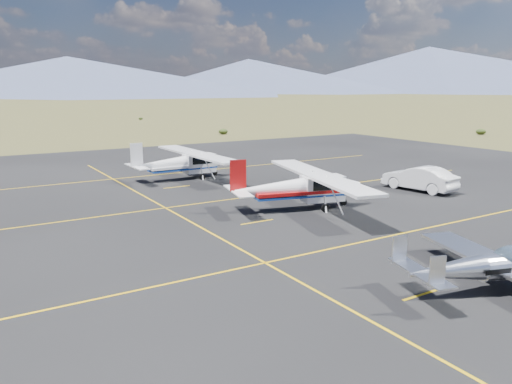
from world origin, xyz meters
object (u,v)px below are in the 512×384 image
object	(u,v)px
aircraft_low_wing	(497,266)
sedan	(419,178)
aircraft_cessna	(300,186)
aircraft_plain	(183,162)

from	to	relation	value
aircraft_low_wing	sedan	size ratio (longest dim) A/B	1.77
aircraft_low_wing	aircraft_cessna	world-z (taller)	aircraft_cessna
sedan	aircraft_low_wing	bearing A→B (deg)	40.29
aircraft_low_wing	aircraft_cessna	distance (m)	13.34
aircraft_cessna	sedan	xyz separation A→B (m)	(10.22, 0.03, -0.52)
aircraft_low_wing	aircraft_cessna	bearing A→B (deg)	100.71
sedan	aircraft_plain	bearing A→B (deg)	-54.67
aircraft_low_wing	sedan	distance (m)	17.60
aircraft_cessna	aircraft_plain	xyz separation A→B (m)	(-1.94, 12.57, -0.03)
aircraft_plain	sedan	bearing A→B (deg)	-46.89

